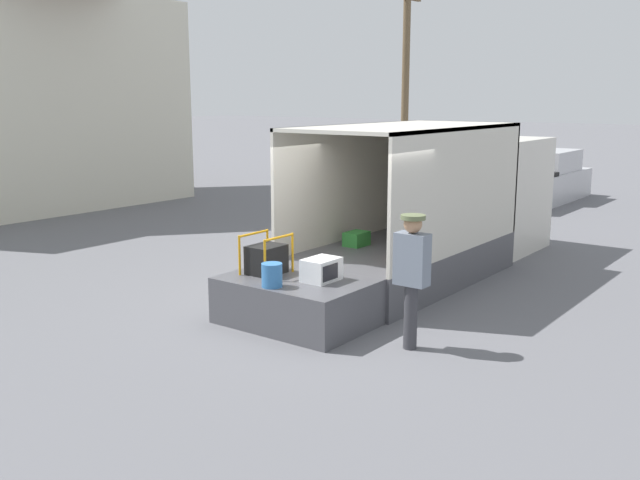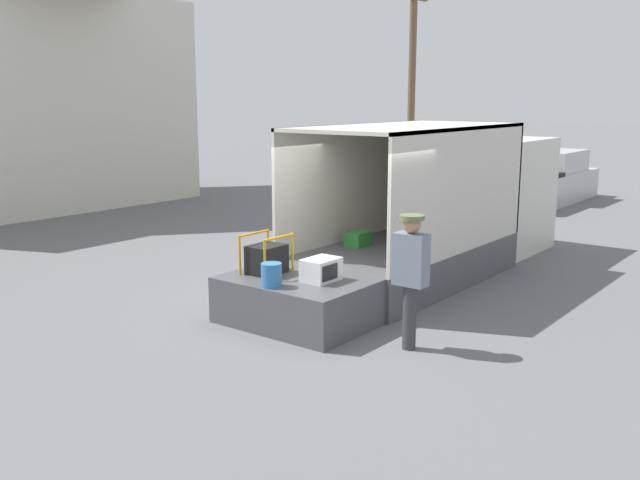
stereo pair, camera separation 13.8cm
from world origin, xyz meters
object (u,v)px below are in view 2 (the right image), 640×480
box_truck (458,213)px  worker_person (411,267)px  portable_generator (268,258)px  utility_pole (412,80)px  microwave (321,270)px  orange_bucket (271,275)px  pickup_truck_silver (540,181)px

box_truck → worker_person: box_truck is taller
portable_generator → worker_person: bearing=-87.8°
worker_person → utility_pole: bearing=30.7°
worker_person → portable_generator: bearing=92.2°
portable_generator → utility_pole: utility_pole is taller
microwave → worker_person: worker_person is taller
portable_generator → orange_bucket: (-0.55, -0.57, -0.06)m
portable_generator → utility_pole: size_ratio=0.09×
worker_person → pickup_truck_silver: 14.58m
portable_generator → worker_person: size_ratio=0.37×
box_truck → orange_bucket: box_truck is taller
worker_person → orange_bucket: bearing=109.2°
microwave → portable_generator: bearing=98.0°
orange_bucket → utility_pole: 18.58m
worker_person → box_truck: bearing=20.5°
microwave → portable_generator: (-0.13, 0.92, 0.06)m
portable_generator → pickup_truck_silver: bearing=4.9°
box_truck → pickup_truck_silver: (9.12, 1.77, -0.34)m
orange_bucket → pickup_truck_silver: 14.86m
box_truck → utility_pole: 13.72m
worker_person → utility_pole: (16.01, 9.50, 2.76)m
microwave → worker_person: (-0.04, -1.50, 0.27)m
pickup_truck_silver → box_truck: bearing=-169.0°
pickup_truck_silver → microwave: bearing=-171.4°
microwave → utility_pole: utility_pole is taller
box_truck → microwave: size_ratio=12.96×
microwave → utility_pole: (15.97, 8.00, 3.03)m
box_truck → pickup_truck_silver: size_ratio=1.33×
pickup_truck_silver → utility_pole: 6.96m
box_truck → pickup_truck_silver: box_truck is taller
microwave → worker_person: size_ratio=0.30×
box_truck → portable_generator: bearing=173.8°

